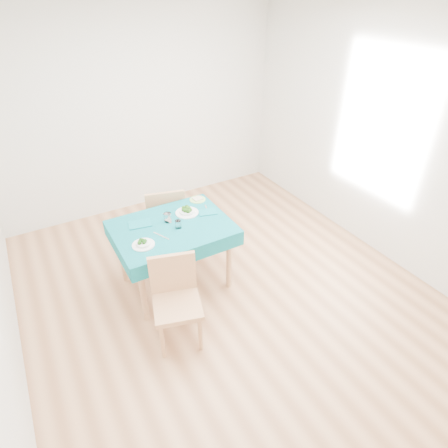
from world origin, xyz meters
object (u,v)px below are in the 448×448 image
chair_near (176,298)px  chair_far (164,206)px  side_plate (198,200)px  table (175,256)px  bowl_far (187,210)px  bowl_near (143,242)px

chair_near → chair_far: 1.53m
side_plate → chair_near: bearing=-125.1°
table → side_plate: size_ratio=6.49×
chair_far → bowl_far: 0.63m
chair_far → bowl_far: size_ratio=4.54×
chair_far → bowl_near: (-0.56, -0.89, 0.24)m
bowl_far → table: bearing=-148.4°
table → chair_far: size_ratio=1.04×
bowl_near → bowl_far: size_ratio=0.86×
chair_near → chair_far: size_ratio=0.93×
chair_near → side_plate: chair_near is taller
bowl_near → table: bearing=25.0°
side_plate → bowl_far: bearing=-138.4°
table → bowl_far: bearing=31.6°
chair_near → chair_far: chair_far is taller
chair_far → bowl_far: (0.04, -0.58, 0.24)m
chair_near → bowl_far: size_ratio=4.24×
chair_near → bowl_far: bearing=75.2°
bowl_near → bowl_far: 0.67m
bowl_near → chair_far: bearing=58.1°
bowl_near → side_plate: size_ratio=1.19×
chair_near → side_plate: size_ratio=5.84×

